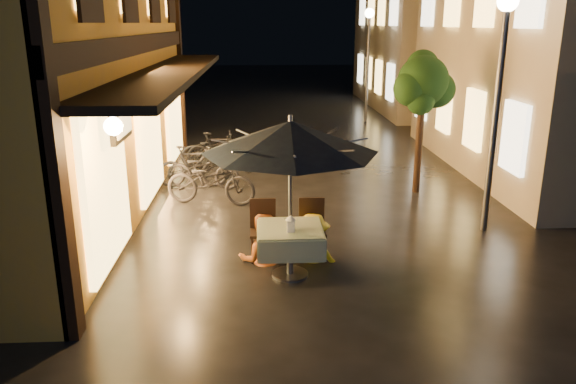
{
  "coord_description": "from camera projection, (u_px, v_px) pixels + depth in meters",
  "views": [
    {
      "loc": [
        -1.16,
        -7.61,
        3.7
      ],
      "look_at": [
        -0.72,
        0.82,
        1.15
      ],
      "focal_mm": 35.0,
      "sensor_mm": 36.0,
      "label": 1
    }
  ],
  "objects": [
    {
      "name": "table_lantern",
      "position": [
        291.0,
        223.0,
        8.15
      ],
      "size": [
        0.16,
        0.16,
        0.25
      ],
      "color": "white",
      "rests_on": "cafe_table"
    },
    {
      "name": "ground",
      "position": [
        339.0,
        280.0,
        8.41
      ],
      "size": [
        90.0,
        90.0,
        0.0
      ],
      "primitive_type": "plane",
      "color": "black",
      "rests_on": "ground"
    },
    {
      "name": "bicycle_1",
      "position": [
        193.0,
        167.0,
        13.06
      ],
      "size": [
        1.66,
        0.51,
        0.99
      ],
      "primitive_type": "imported",
      "rotation": [
        0.0,
        0.0,
        1.6
      ],
      "color": "black",
      "rests_on": "ground"
    },
    {
      "name": "bicycle_4",
      "position": [
        214.0,
        150.0,
        14.99
      ],
      "size": [
        1.79,
        0.82,
        0.91
      ],
      "primitive_type": "imported",
      "rotation": [
        0.0,
        0.0,
        1.7
      ],
      "color": "black",
      "rests_on": "ground"
    },
    {
      "name": "cafe_chair_right",
      "position": [
        312.0,
        225.0,
        9.15
      ],
      "size": [
        0.42,
        0.42,
        0.97
      ],
      "color": "black",
      "rests_on": "ground"
    },
    {
      "name": "bicycle_2",
      "position": [
        203.0,
        169.0,
        12.96
      ],
      "size": [
        1.81,
        0.93,
        0.9
      ],
      "primitive_type": "imported",
      "rotation": [
        0.0,
        0.0,
        1.37
      ],
      "color": "black",
      "rests_on": "ground"
    },
    {
      "name": "cafe_table",
      "position": [
        290.0,
        239.0,
        8.41
      ],
      "size": [
        0.99,
        0.99,
        0.78
      ],
      "color": "#59595E",
      "rests_on": "ground"
    },
    {
      "name": "bicycle_0",
      "position": [
        211.0,
        181.0,
        11.82
      ],
      "size": [
        2.01,
        1.07,
        1.01
      ],
      "primitive_type": "imported",
      "rotation": [
        0.0,
        0.0,
        1.35
      ],
      "color": "black",
      "rests_on": "ground"
    },
    {
      "name": "street_tree",
      "position": [
        423.0,
        85.0,
        12.14
      ],
      "size": [
        1.43,
        1.2,
        3.15
      ],
      "color": "black",
      "rests_on": "ground"
    },
    {
      "name": "bicycle_3",
      "position": [
        217.0,
        150.0,
        14.82
      ],
      "size": [
        1.61,
        0.57,
        0.95
      ],
      "primitive_type": "imported",
      "rotation": [
        0.0,
        0.0,
        1.49
      ],
      "color": "black",
      "rests_on": "ground"
    },
    {
      "name": "west_building",
      "position": [
        22.0,
        22.0,
        10.87
      ],
      "size": [
        5.9,
        11.4,
        7.4
      ],
      "color": "gold",
      "rests_on": "ground"
    },
    {
      "name": "patio_umbrella",
      "position": [
        290.0,
        137.0,
        7.96
      ],
      "size": [
        2.56,
        2.56,
        2.46
      ],
      "color": "#59595E",
      "rests_on": "ground"
    },
    {
      "name": "cafe_chair_left",
      "position": [
        263.0,
        226.0,
        9.11
      ],
      "size": [
        0.42,
        0.42,
        0.97
      ],
      "color": "black",
      "rests_on": "ground"
    },
    {
      "name": "east_building_far",
      "position": [
        452.0,
        24.0,
        24.93
      ],
      "size": [
        7.3,
        10.3,
        7.3
      ],
      "color": "#B8AC90",
      "rests_on": "ground"
    },
    {
      "name": "person_orange",
      "position": [
        261.0,
        215.0,
        8.9
      ],
      "size": [
        0.8,
        0.64,
        1.56
      ],
      "primitive_type": "imported",
      "rotation": [
        0.0,
        0.0,
        3.22
      ],
      "color": "#BF5D23",
      "rests_on": "ground"
    },
    {
      "name": "streetlamp_near",
      "position": [
        500.0,
        70.0,
        9.63
      ],
      "size": [
        0.36,
        0.36,
        4.23
      ],
      "color": "#59595E",
      "rests_on": "ground"
    },
    {
      "name": "person_yellow",
      "position": [
        313.0,
        216.0,
        8.95
      ],
      "size": [
        1.07,
        0.76,
        1.5
      ],
      "primitive_type": "imported",
      "rotation": [
        0.0,
        0.0,
        2.92
      ],
      "color": "yellow",
      "rests_on": "ground"
    },
    {
      "name": "streetlamp_far",
      "position": [
        368.0,
        45.0,
        21.1
      ],
      "size": [
        0.36,
        0.36,
        4.23
      ],
      "color": "#59595E",
      "rests_on": "ground"
    }
  ]
}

